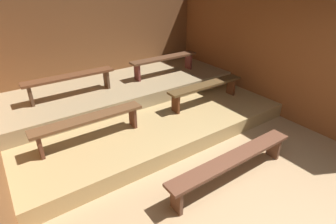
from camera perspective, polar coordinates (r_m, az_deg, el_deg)
name	(u,v)px	position (r m, az deg, el deg)	size (l,w,h in m)	color
ground	(161,138)	(4.88, -1.45, -5.52)	(5.68, 5.58, 0.08)	tan
wall_back	(102,47)	(6.43, -13.99, 13.39)	(5.68, 0.06, 2.27)	brown
wall_right	(258,54)	(6.01, 18.86, 11.78)	(0.06, 5.58, 2.27)	brown
platform_lower	(139,112)	(5.39, -6.21, -0.09)	(4.88, 3.18, 0.27)	tan
platform_middle	(122,89)	(5.86, -9.83, 4.97)	(4.88, 1.74, 0.27)	#9D8863
bench_floor_center	(233,161)	(3.81, 13.80, -10.21)	(2.17, 0.26, 0.41)	brown
bench_lower_left	(89,122)	(4.26, -16.62, -2.02)	(1.74, 0.26, 0.41)	brown
bench_lower_right	(206,88)	(5.38, 8.15, 5.24)	(1.74, 0.26, 0.41)	brown
bench_middle_left	(70,79)	(5.31, -20.40, 6.61)	(1.67, 0.26, 0.41)	brown
bench_middle_right	(164,60)	(6.15, -0.79, 11.07)	(1.67, 0.26, 0.41)	brown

